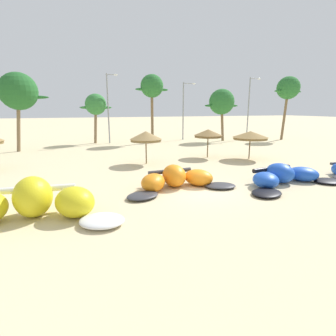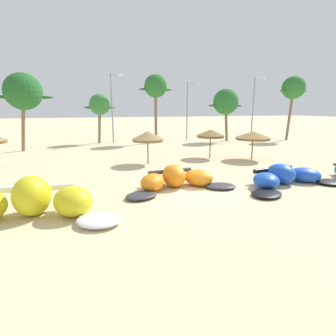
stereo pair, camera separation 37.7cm
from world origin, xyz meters
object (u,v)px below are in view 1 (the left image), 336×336
object	(u,v)px
palm_center_left	(152,87)
palm_center_right	(222,102)
kite_left	(31,205)
lamppost_east	(249,105)
kite_left_of_center	(177,180)
lamppost_east_center	(184,108)
lamppost_west_center	(109,105)
beach_umbrella_middle	(146,136)
palm_left_of_gap	(96,105)
beach_umbrella_outermost	(250,135)
kite_center	(285,177)
palm_left	(18,92)
palm_right_of_gap	(288,89)
beach_umbrella_near_palms	(208,133)

from	to	relation	value
palm_center_left	palm_center_right	distance (m)	9.99
kite_left	lamppost_east	bearing A→B (deg)	39.81
kite_left_of_center	lamppost_east_center	size ratio (longest dim) A/B	0.84
kite_left_of_center	palm_center_right	world-z (taller)	palm_center_right
lamppost_west_center	beach_umbrella_middle	bearing A→B (deg)	-86.25
palm_left_of_gap	palm_center_left	size ratio (longest dim) A/B	0.72
beach_umbrella_outermost	lamppost_west_center	xyz separation A→B (m)	(-10.46, 15.82, 2.79)
palm_left_of_gap	lamppost_east	xyz separation A→B (m)	(21.92, -2.63, 0.05)
palm_center_right	lamppost_east	distance (m)	5.16
beach_umbrella_outermost	lamppost_east	distance (m)	17.22
lamppost_east	kite_center	bearing A→B (deg)	-120.90
palm_left	beach_umbrella_outermost	bearing A→B (deg)	-30.86
beach_umbrella_outermost	palm_center_left	distance (m)	16.16
kite_left	lamppost_east_center	bearing A→B (deg)	55.00
palm_center_left	palm_left_of_gap	bearing A→B (deg)	164.45
kite_center	palm_right_of_gap	world-z (taller)	palm_right_of_gap
beach_umbrella_middle	beach_umbrella_near_palms	xyz separation A→B (m)	(6.27, 0.95, -0.03)
lamppost_west_center	kite_left_of_center	bearing A→B (deg)	-87.89
palm_left	lamppost_east	world-z (taller)	lamppost_east
kite_left_of_center	lamppost_east	bearing A→B (deg)	45.89
kite_center	kite_left_of_center	bearing A→B (deg)	167.53
beach_umbrella_middle	lamppost_east	distance (m)	23.33
palm_left_of_gap	palm_center_right	distance (m)	17.13
palm_left	lamppost_east_center	bearing A→B (deg)	11.85
beach_umbrella_outermost	palm_left	size ratio (longest dim) A/B	0.38
kite_left_of_center	beach_umbrella_outermost	world-z (taller)	beach_umbrella_outermost
kite_center	lamppost_east	distance (m)	25.54
palm_center_right	palm_right_of_gap	xyz separation A→B (m)	(9.84, -1.72, 1.93)
palm_left_of_gap	palm_center_right	size ratio (longest dim) A/B	0.89
lamppost_west_center	kite_left	bearing A→B (deg)	-105.02
kite_left_of_center	palm_right_of_gap	size ratio (longest dim) A/B	0.76
beach_umbrella_middle	lamppost_east	xyz separation A→B (m)	(19.34, 12.76, 2.72)
kite_left_of_center	palm_right_of_gap	xyz separation A→B (m)	(24.22, 17.77, 6.83)
beach_umbrella_outermost	palm_left	xyz separation A→B (m)	(-20.18, 12.06, 4.07)
kite_left_of_center	beach_umbrella_outermost	distance (m)	11.63
palm_left_of_gap	lamppost_west_center	distance (m)	1.74
palm_left_of_gap	palm_right_of_gap	size ratio (longest dim) A/B	0.71
palm_center_left	palm_right_of_gap	xyz separation A→B (m)	(19.56, -3.00, 0.06)
palm_left_of_gap	lamppost_east_center	size ratio (longest dim) A/B	0.78
beach_umbrella_middle	palm_right_of_gap	bearing A→B (deg)	23.41
beach_umbrella_near_palms	beach_umbrella_outermost	xyz separation A→B (m)	(3.22, -2.02, -0.10)
kite_left	palm_left_of_gap	size ratio (longest dim) A/B	1.22
lamppost_east_center	kite_center	bearing A→B (deg)	-98.29
beach_umbrella_outermost	palm_right_of_gap	size ratio (longest dim) A/B	0.35
kite_center	lamppost_east_center	bearing A→B (deg)	81.71
lamppost_west_center	palm_left_of_gap	bearing A→B (deg)	158.23
beach_umbrella_middle	lamppost_west_center	xyz separation A→B (m)	(-0.97, 14.75, 2.66)
lamppost_east	kite_left_of_center	bearing A→B (deg)	-134.11
beach_umbrella_near_palms	palm_center_right	world-z (taller)	palm_center_right
beach_umbrella_middle	lamppost_east_center	bearing A→B (deg)	57.00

